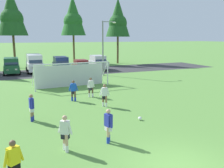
{
  "coord_description": "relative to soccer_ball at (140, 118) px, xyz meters",
  "views": [
    {
      "loc": [
        -5.74,
        -6.96,
        4.97
      ],
      "look_at": [
        1.31,
        9.41,
        1.54
      ],
      "focal_mm": 39.59,
      "sensor_mm": 36.0,
      "label": 1
    }
  ],
  "objects": [
    {
      "name": "ground_plane",
      "position": [
        -1.45,
        9.55,
        -0.11
      ],
      "size": [
        400.0,
        400.0,
        0.0
      ],
      "primitive_type": "plane",
      "color": "#598C3D"
    },
    {
      "name": "parking_lot_strip",
      "position": [
        -1.45,
        22.52,
        -0.11
      ],
      "size": [
        52.0,
        8.4,
        0.01
      ],
      "primitive_type": "cube",
      "color": "#333335",
      "rests_on": "ground"
    },
    {
      "name": "soccer_ball",
      "position": [
        0.0,
        0.0,
        0.0
      ],
      "size": [
        0.22,
        0.22,
        0.22
      ],
      "color": "white",
      "rests_on": "ground"
    },
    {
      "name": "soccer_goal",
      "position": [
        -1.29,
        11.61,
        1.18
      ],
      "size": [
        7.5,
        2.28,
        2.57
      ],
      "color": "white",
      "rests_on": "ground"
    },
    {
      "name": "referee",
      "position": [
        -7.2,
        -4.17,
        0.71
      ],
      "size": [
        0.71,
        0.41,
        1.64
      ],
      "color": "brown",
      "rests_on": "ground"
    },
    {
      "name": "player_striker_near",
      "position": [
        -0.87,
        3.59,
        0.71
      ],
      "size": [
        0.71,
        0.38,
        1.64
      ],
      "color": "#936B4C",
      "rests_on": "ground"
    },
    {
      "name": "player_midfield_center",
      "position": [
        -5.05,
        -2.28,
        0.71
      ],
      "size": [
        0.58,
        0.58,
        1.64
      ],
      "color": "tan",
      "rests_on": "ground"
    },
    {
      "name": "player_defender_far",
      "position": [
        -5.99,
        2.43,
        0.71
      ],
      "size": [
        0.27,
        0.74,
        1.64
      ],
      "color": "#936B4C",
      "rests_on": "ground"
    },
    {
      "name": "player_winger_left",
      "position": [
        -2.53,
        6.01,
        0.71
      ],
      "size": [
        0.73,
        0.37,
        1.64
      ],
      "color": "brown",
      "rests_on": "ground"
    },
    {
      "name": "player_winger_right",
      "position": [
        -2.96,
        -2.17,
        0.71
      ],
      "size": [
        0.32,
        0.75,
        1.64
      ],
      "color": "tan",
      "rests_on": "ground"
    },
    {
      "name": "player_trailing_back",
      "position": [
        -0.85,
        6.76,
        0.71
      ],
      "size": [
        0.74,
        0.36,
        1.64
      ],
      "color": "brown",
      "rests_on": "ground"
    },
    {
      "name": "parked_car_slot_far_left",
      "position": [
        -6.55,
        23.44,
        1.0
      ],
      "size": [
        2.21,
        4.64,
        2.16
      ],
      "color": "#194C2D",
      "rests_on": "ground"
    },
    {
      "name": "parked_car_slot_left",
      "position": [
        -3.52,
        23.75,
        1.23
      ],
      "size": [
        2.22,
        4.81,
        2.52
      ],
      "color": "silver",
      "rests_on": "ground"
    },
    {
      "name": "parked_car_slot_center_left",
      "position": [
        -0.02,
        22.58,
        1.0
      ],
      "size": [
        2.31,
        4.69,
        2.16
      ],
      "color": "navy",
      "rests_on": "ground"
    },
    {
      "name": "parked_car_slot_center",
      "position": [
        2.66,
        21.63,
        0.77
      ],
      "size": [
        2.11,
        4.24,
        1.72
      ],
      "color": "maroon",
      "rests_on": "ground"
    },
    {
      "name": "parked_car_slot_center_right",
      "position": [
        5.71,
        22.86,
        1.0
      ],
      "size": [
        2.29,
        4.68,
        2.16
      ],
      "color": "#B2B2BC",
      "rests_on": "ground"
    },
    {
      "name": "tree_mid_left",
      "position": [
        -5.83,
        30.29,
        8.39
      ],
      "size": [
        4.63,
        4.63,
        12.35
      ],
      "color": "brown",
      "rests_on": "ground"
    },
    {
      "name": "tree_center_back",
      "position": [
        4.94,
        34.21,
        8.49
      ],
      "size": [
        4.69,
        4.69,
        12.49
      ],
      "color": "brown",
      "rests_on": "ground"
    },
    {
      "name": "tree_mid_right",
      "position": [
        12.25,
        29.98,
        8.08
      ],
      "size": [
        4.47,
        4.47,
        11.91
      ],
      "color": "brown",
      "rests_on": "ground"
    },
    {
      "name": "street_lamp",
      "position": [
        4.54,
        17.36,
        3.49
      ],
      "size": [
        2.0,
        0.32,
        6.93
      ],
      "color": "slate",
      "rests_on": "ground"
    }
  ]
}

